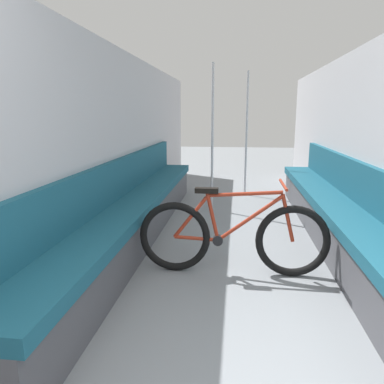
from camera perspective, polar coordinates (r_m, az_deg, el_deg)
The scene contains 7 objects.
wall_left at distance 4.17m, azimuth -12.14°, elevation 6.94°, with size 0.10×9.43×2.09m, color #B2B2B7.
wall_right at distance 4.16m, azimuth 25.60°, elevation 6.04°, with size 0.10×9.43×2.09m, color #B2B2B7.
bench_seat_row_left at distance 4.17m, azimuth -8.62°, elevation -3.20°, with size 0.46×5.23×0.90m.
bench_seat_row_right at distance 4.16m, azimuth 21.60°, elevation -3.94°, with size 0.46×5.23×0.90m.
bicycle at distance 3.29m, azimuth 6.17°, elevation -6.81°, with size 1.65×0.46×0.82m.
grab_pole_near at distance 5.35m, azimuth 3.11°, elevation 7.82°, with size 0.08×0.08×2.07m.
grab_pole_far at distance 6.42m, azimuth 8.28°, elevation 8.39°, with size 0.08×0.08×2.07m.
Camera 1 is at (0.01, -0.81, 1.38)m, focal length 35.00 mm.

